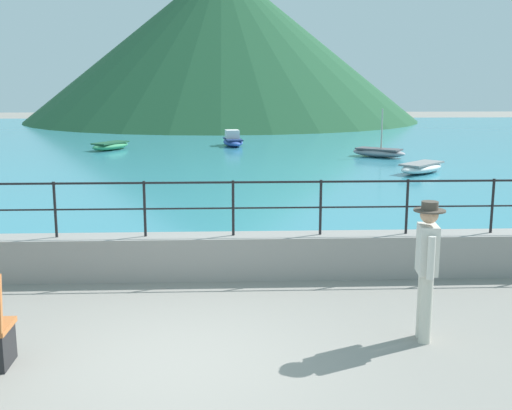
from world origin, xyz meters
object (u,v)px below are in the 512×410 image
at_px(boat_2, 422,167).
at_px(boat_4, 110,146).
at_px(person_walking, 427,264).
at_px(boat_3, 233,140).
at_px(boat_5, 379,152).

bearing_deg(boat_2, boat_4, 146.36).
bearing_deg(boat_2, person_walking, -106.86).
bearing_deg(boat_4, boat_2, -33.64).
height_order(boat_3, boat_5, boat_5).
bearing_deg(boat_5, boat_3, 140.99).
bearing_deg(boat_3, boat_4, -164.20).
distance_m(boat_3, boat_4, 5.85).
height_order(person_walking, boat_3, person_walking).
bearing_deg(boat_3, boat_5, -39.01).
xyz_separation_m(person_walking, boat_5, (3.86, 18.68, -0.72)).
bearing_deg(boat_5, boat_2, -85.47).
relative_size(boat_3, boat_4, 0.98).
xyz_separation_m(boat_3, boat_5, (6.03, -4.88, -0.06)).
bearing_deg(person_walking, boat_4, 109.54).
relative_size(person_walking, boat_3, 0.73).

